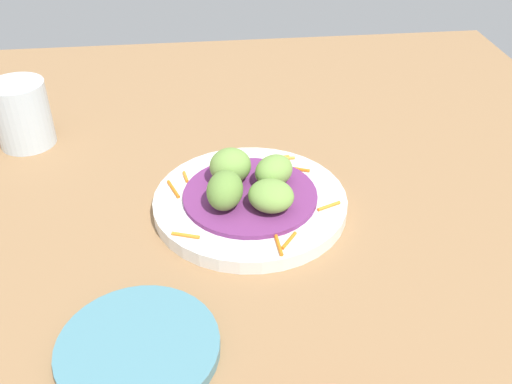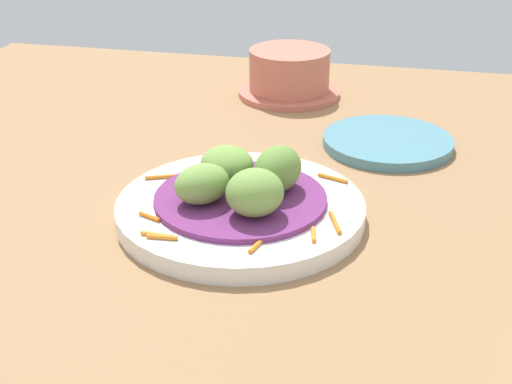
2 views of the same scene
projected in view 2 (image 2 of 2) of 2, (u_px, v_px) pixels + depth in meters
table_surface at (247, 238)px, 67.41cm from camera, size 110.00×110.00×2.00cm
main_plate at (241, 210)px, 68.42cm from camera, size 23.42×23.42×1.73cm
cabbage_bed at (240, 199)px, 67.91cm from camera, size 16.21×16.21×0.57cm
carrot_garnish at (238, 200)px, 67.82cm from camera, size 20.54×20.15×0.40cm
guac_scoop_left at (201, 185)px, 65.77cm from camera, size 6.67×6.76×3.62cm
guac_scoop_center at (255, 192)px, 63.71cm from camera, size 7.22×7.23×4.22cm
guac_scoop_right at (278, 169)px, 68.03cm from camera, size 5.50×6.43×4.32cm
guac_scoop_back at (227, 164)px, 70.16cm from camera, size 7.26×7.18×3.38cm
side_plate_small at (388, 142)px, 84.12cm from camera, size 14.99×14.99×1.17cm
terracotta_bowl at (289, 74)px, 99.38cm from camera, size 13.97×13.97×6.45cm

